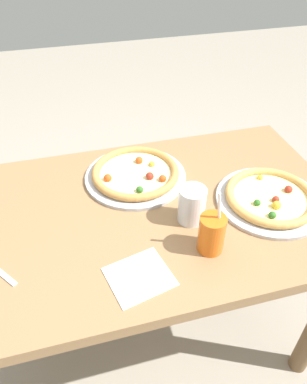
# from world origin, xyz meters

# --- Properties ---
(ground_plane) EXTENTS (8.00, 8.00, 0.00)m
(ground_plane) POSITION_xyz_m (0.00, 0.00, 0.00)
(ground_plane) COLOR #9E9384
(dining_table) EXTENTS (1.28, 0.77, 0.75)m
(dining_table) POSITION_xyz_m (0.00, 0.00, 0.63)
(dining_table) COLOR #936D47
(dining_table) RESTS_ON ground
(pizza_near) EXTENTS (0.35, 0.35, 0.04)m
(pizza_near) POSITION_xyz_m (0.39, -0.07, 0.77)
(pizza_near) COLOR #B7B7BC
(pizza_near) RESTS_ON dining_table
(pizza_far) EXTENTS (0.35, 0.35, 0.04)m
(pizza_far) POSITION_xyz_m (0.00, 0.17, 0.77)
(pizza_far) COLOR #B7B7BC
(pizza_far) RESTS_ON dining_table
(drink_cup_colored) EXTENTS (0.07, 0.07, 0.21)m
(drink_cup_colored) POSITION_xyz_m (0.13, -0.20, 0.81)
(drink_cup_colored) COLOR orange
(drink_cup_colored) RESTS_ON dining_table
(water_cup_clear) EXTENTS (0.08, 0.08, 0.12)m
(water_cup_clear) POSITION_xyz_m (0.12, -0.08, 0.81)
(water_cup_clear) COLOR silver
(water_cup_clear) RESTS_ON dining_table
(paper_napkin) EXTENTS (0.19, 0.18, 0.00)m
(paper_napkin) POSITION_xyz_m (-0.09, -0.25, 0.75)
(paper_napkin) COLOR white
(paper_napkin) RESTS_ON dining_table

